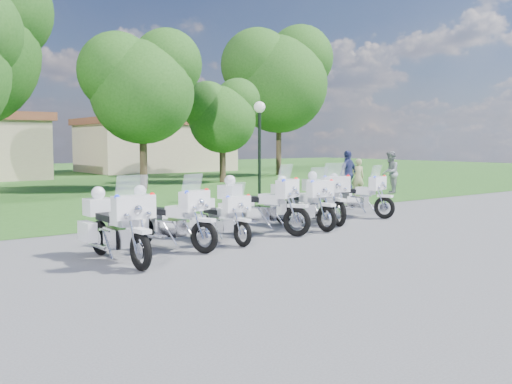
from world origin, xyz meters
TOP-DOWN VIEW (x-y plane):
  - ground at (0.00, 0.00)m, footprint 100.00×100.00m
  - grass_lawn at (0.00, 27.00)m, footprint 100.00×48.00m
  - motorcycle_0 at (-5.66, -0.76)m, footprint 0.85×2.54m
  - motorcycle_1 at (-4.24, -0.17)m, footprint 1.34×2.34m
  - motorcycle_2 at (-2.84, -0.12)m, footprint 0.72×2.10m
  - motorcycle_3 at (-1.39, 0.33)m, footprint 1.52×2.46m
  - motorcycle_4 at (0.13, 0.42)m, footprint 0.82×2.46m
  - motorcycle_5 at (1.43, 0.89)m, footprint 1.39×2.47m
  - motorcycle_6 at (3.03, 1.15)m, footprint 1.18×2.35m
  - lamp_post at (3.22, 6.27)m, footprint 0.44×0.44m
  - tree_2 at (2.33, 14.56)m, footprint 5.89×5.03m
  - tree_3 at (8.10, 16.20)m, footprint 4.48×3.82m
  - tree_4 at (15.17, 19.82)m, footprint 7.84×6.69m
  - building_east at (11.00, 30.00)m, footprint 11.44×7.28m
  - bystander_a at (7.92, 5.56)m, footprint 0.69×0.59m
  - bystander_b at (10.00, 5.55)m, footprint 1.16×1.11m
  - bystander_c at (7.29, 5.52)m, footprint 1.21×0.69m

SIDE VIEW (x-z plane):
  - ground at x=0.00m, z-range 0.00..0.00m
  - grass_lawn at x=0.00m, z-range 0.00..0.01m
  - motorcycle_2 at x=-2.84m, z-range -0.12..1.30m
  - motorcycle_6 at x=3.03m, z-range -0.13..1.48m
  - motorcycle_1 at x=-4.24m, z-range -0.13..1.51m
  - motorcycle_4 at x=0.13m, z-range -0.14..1.52m
  - motorcycle_0 at x=-5.66m, z-range -0.14..1.57m
  - motorcycle_5 at x=1.43m, z-range -0.14..1.59m
  - motorcycle_3 at x=-1.39m, z-range -0.14..1.62m
  - bystander_a at x=7.92m, z-range 0.00..1.59m
  - bystander_b at x=10.00m, z-range 0.00..1.89m
  - bystander_c at x=7.29m, z-range 0.00..1.95m
  - building_east at x=11.00m, z-range 0.02..4.12m
  - lamp_post at x=3.22m, z-range 1.00..4.85m
  - tree_3 at x=8.10m, z-range 0.96..6.93m
  - tree_2 at x=2.33m, z-range 1.27..9.12m
  - tree_4 at x=15.17m, z-range 1.69..12.15m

